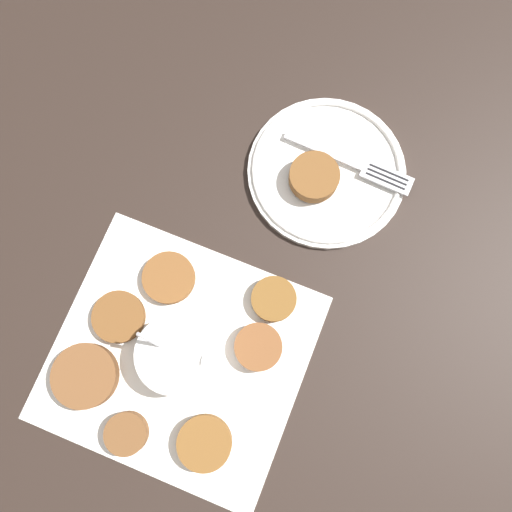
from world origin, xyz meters
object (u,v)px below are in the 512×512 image
Objects in this scene: fritter_on_plate at (315,174)px; fork at (362,164)px; sauce_bowl at (178,352)px; serving_plate at (327,169)px.

fork is (0.07, 0.03, -0.01)m from fritter_on_plate.
serving_plate is at bearing 63.11° from sauce_bowl.
fritter_on_plate is 0.36× the size of fork.
sauce_bowl reaches higher than serving_plate.
serving_plate is (0.15, 0.30, -0.02)m from sauce_bowl.
fritter_on_plate reaches higher than fork.
fork is at bearing 15.18° from serving_plate.
fritter_on_plate is (-0.02, -0.02, 0.02)m from serving_plate.
sauce_bowl reaches higher than fritter_on_plate.
sauce_bowl is at bearing -116.89° from serving_plate.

